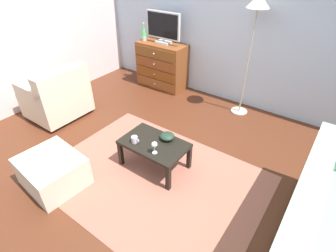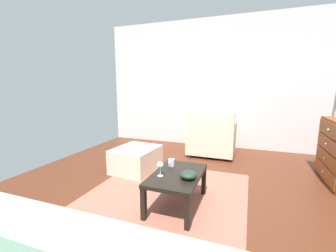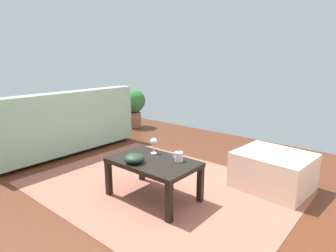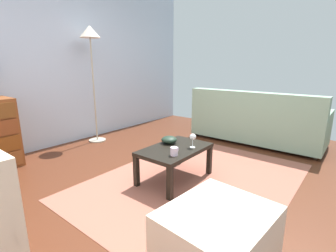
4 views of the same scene
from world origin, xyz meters
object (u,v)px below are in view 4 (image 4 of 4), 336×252
object	(u,v)px
coffee_table	(175,152)
bowl_decorative	(169,140)
mug	(174,151)
standing_lamp	(90,43)
wine_glass	(193,137)
ottoman	(217,236)
couch_large	(255,123)

from	to	relation	value
coffee_table	bowl_decorative	xyz separation A→B (m)	(0.09, 0.15, 0.09)
coffee_table	mug	distance (m)	0.25
mug	standing_lamp	size ratio (longest dim) A/B	0.06
wine_glass	ottoman	xyz separation A→B (m)	(-0.91, -0.79, -0.31)
standing_lamp	couch_large	bearing A→B (deg)	-52.87
mug	standing_lamp	world-z (taller)	standing_lamp
bowl_decorative	standing_lamp	size ratio (longest dim) A/B	0.10
bowl_decorative	ottoman	xyz separation A→B (m)	(-0.87, -1.09, -0.23)
couch_large	coffee_table	bearing A→B (deg)	174.24
coffee_table	ottoman	distance (m)	1.23
standing_lamp	wine_glass	bearing A→B (deg)	-96.12
coffee_table	mug	world-z (taller)	mug
couch_large	bowl_decorative	bearing A→B (deg)	169.40
coffee_table	ottoman	world-z (taller)	coffee_table
couch_large	standing_lamp	size ratio (longest dim) A/B	1.11
wine_glass	mug	world-z (taller)	wine_glass
coffee_table	wine_glass	world-z (taller)	wine_glass
coffee_table	mug	xyz separation A→B (m)	(-0.19, -0.14, 0.09)
coffee_table	bowl_decorative	distance (m)	0.20
wine_glass	bowl_decorative	world-z (taller)	wine_glass
bowl_decorative	ottoman	world-z (taller)	bowl_decorative
mug	couch_large	xyz separation A→B (m)	(2.15, -0.06, -0.09)
bowl_decorative	standing_lamp	world-z (taller)	standing_lamp
coffee_table	couch_large	bearing A→B (deg)	-5.76
wine_glass	mug	size ratio (longest dim) A/B	1.38
ottoman	standing_lamp	size ratio (longest dim) A/B	0.38
wine_glass	couch_large	bearing A→B (deg)	-1.55
standing_lamp	bowl_decorative	bearing A→B (deg)	-98.34
bowl_decorative	couch_large	size ratio (longest dim) A/B	0.09
mug	couch_large	distance (m)	2.15
mug	ottoman	bearing A→B (deg)	-126.45
ottoman	standing_lamp	xyz separation A→B (m)	(1.13, 2.86, 1.41)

